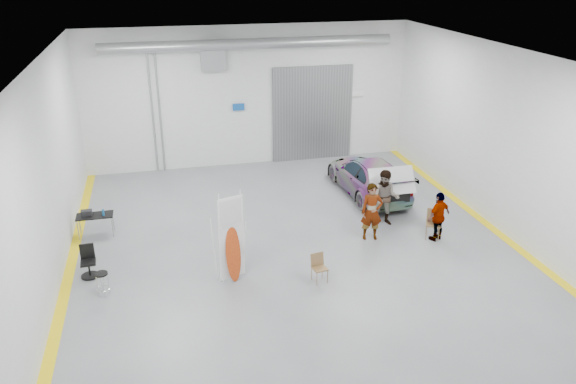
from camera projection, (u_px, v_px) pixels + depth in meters
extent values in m
plane|color=slate|center=(295.00, 245.00, 18.01)|extent=(16.00, 16.00, 0.00)
cube|color=silver|center=(47.00, 177.00, 15.34)|extent=(0.02, 16.00, 6.00)
cube|color=silver|center=(502.00, 140.00, 18.34)|extent=(0.02, 16.00, 6.00)
cube|color=silver|center=(249.00, 97.00, 24.00)|extent=(14.00, 0.02, 6.00)
cube|color=silver|center=(408.00, 307.00, 9.67)|extent=(14.00, 0.02, 6.00)
cube|color=white|center=(296.00, 56.00, 15.67)|extent=(14.00, 16.00, 0.02)
cube|color=gray|center=(313.00, 114.00, 24.88)|extent=(3.60, 0.12, 4.20)
cube|color=gray|center=(212.00, 56.00, 22.91)|extent=(1.00, 0.50, 1.20)
cylinder|color=gray|center=(251.00, 44.00, 22.57)|extent=(11.90, 0.44, 0.44)
cube|color=#134C9D|center=(239.00, 107.00, 23.98)|extent=(0.50, 0.04, 0.30)
cube|color=white|center=(356.00, 94.00, 25.00)|extent=(0.70, 0.04, 0.25)
cylinder|color=gray|center=(160.00, 114.00, 23.31)|extent=(0.08, 0.08, 5.00)
cylinder|color=gray|center=(153.00, 114.00, 23.25)|extent=(0.08, 0.08, 5.00)
cube|color=yellow|center=(70.00, 271.00, 16.53)|extent=(0.30, 16.00, 0.01)
cube|color=yellow|center=(486.00, 223.00, 19.48)|extent=(0.30, 16.00, 0.01)
imported|color=silver|center=(368.00, 176.00, 21.71)|extent=(2.22, 4.95, 1.41)
imported|color=#996E53|center=(372.00, 212.00, 18.08)|extent=(0.77, 0.58, 1.92)
imported|color=#54799B|center=(385.00, 198.00, 19.06)|extent=(1.19, 1.09, 1.96)
imported|color=brown|center=(439.00, 216.00, 18.05)|extent=(1.05, 0.75, 1.67)
cube|color=white|center=(230.00, 252.00, 15.74)|extent=(0.75, 0.27, 1.65)
ellipsoid|color=#DD5913|center=(230.00, 254.00, 15.69)|extent=(0.50, 0.35, 1.74)
cube|color=white|center=(228.00, 212.00, 15.24)|extent=(0.72, 0.26, 0.87)
cylinder|color=white|center=(218.00, 239.00, 15.49)|extent=(0.02, 0.02, 2.74)
cylinder|color=white|center=(241.00, 236.00, 15.63)|extent=(0.02, 0.02, 2.74)
cube|color=brown|center=(320.00, 268.00, 15.86)|extent=(0.45, 0.44, 0.04)
cube|color=brown|center=(318.00, 259.00, 15.93)|extent=(0.40, 0.15, 0.38)
cube|color=brown|center=(433.00, 224.00, 18.30)|extent=(0.60, 0.59, 0.04)
cube|color=brown|center=(431.00, 215.00, 18.39)|extent=(0.45, 0.29, 0.43)
cylinder|color=black|center=(101.00, 274.00, 15.10)|extent=(0.34, 0.34, 0.05)
torus|color=silver|center=(104.00, 288.00, 15.28)|extent=(0.36, 0.36, 0.02)
cylinder|color=gray|center=(78.00, 231.00, 18.19)|extent=(0.03, 0.03, 0.70)
cylinder|color=gray|center=(113.00, 227.00, 18.42)|extent=(0.03, 0.03, 0.70)
cylinder|color=gray|center=(80.00, 224.00, 18.62)|extent=(0.03, 0.03, 0.70)
cylinder|color=gray|center=(113.00, 221.00, 18.85)|extent=(0.03, 0.03, 0.70)
cube|color=black|center=(95.00, 216.00, 18.38)|extent=(1.17, 0.58, 0.04)
cylinder|color=#185C92|center=(103.00, 212.00, 18.30)|extent=(0.08, 0.08, 0.21)
cube|color=black|center=(86.00, 213.00, 18.33)|extent=(0.34, 0.21, 0.18)
cylinder|color=black|center=(90.00, 276.00, 16.23)|extent=(0.51, 0.51, 0.04)
cylinder|color=black|center=(89.00, 269.00, 16.15)|extent=(0.05, 0.05, 0.44)
cube|color=black|center=(88.00, 262.00, 16.06)|extent=(0.44, 0.44, 0.06)
cube|color=black|center=(87.00, 251.00, 16.14)|extent=(0.40, 0.08, 0.45)
cube|color=silver|center=(392.00, 179.00, 19.48)|extent=(1.65, 1.00, 0.04)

